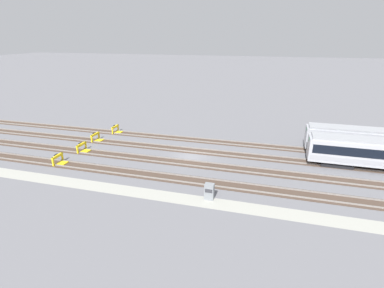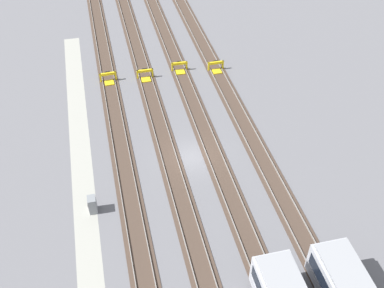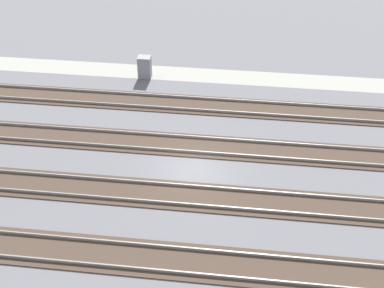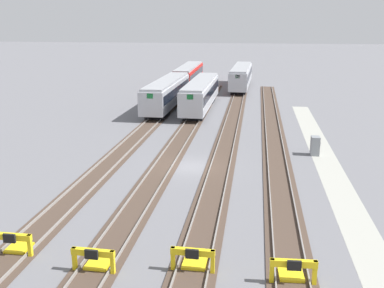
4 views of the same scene
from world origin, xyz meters
TOP-DOWN VIEW (x-y plane):
  - ground_plane at (0.00, 0.00)m, footprint 400.00×400.00m
  - service_walkway at (0.00, -10.52)m, footprint 54.00×2.00m
  - rail_track_nearest at (0.00, -6.57)m, footprint 90.00×2.24m
  - rail_track_near_inner at (0.00, -2.19)m, footprint 90.00×2.24m
  - rail_track_middle at (0.00, 2.19)m, footprint 90.00×2.24m
  - rail_track_far_inner at (0.00, 6.57)m, footprint 90.00×2.24m
  - subway_car_front_row_right_inner at (23.39, 6.57)m, footprint 18.03×3.03m
  - bumper_stop_nearest_track at (-15.05, -6.56)m, footprint 1.38×2.01m
  - bumper_stop_near_inner_track at (-14.70, -2.20)m, footprint 1.36×2.00m
  - bumper_stop_middle_track at (-15.37, 2.18)m, footprint 1.37×2.01m
  - bumper_stop_far_inner_track at (-14.47, 6.57)m, footprint 1.34×2.00m
  - electrical_cabinet at (4.61, -9.80)m, footprint 0.90×0.73m

SIDE VIEW (x-z plane):
  - ground_plane at x=0.00m, z-range 0.00..0.00m
  - service_walkway at x=0.00m, z-range 0.00..0.01m
  - rail_track_nearest at x=0.00m, z-range -0.06..0.15m
  - rail_track_near_inner at x=0.00m, z-range -0.06..0.15m
  - rail_track_middle at x=0.00m, z-range -0.06..0.15m
  - rail_track_far_inner at x=0.00m, z-range -0.06..0.15m
  - bumper_stop_nearest_track at x=-15.05m, z-range -0.10..1.12m
  - bumper_stop_near_inner_track at x=-14.70m, z-range -0.10..1.12m
  - bumper_stop_middle_track at x=-15.37m, z-range -0.10..1.12m
  - bumper_stop_far_inner_track at x=-14.47m, z-range -0.10..1.12m
  - electrical_cabinet at x=4.61m, z-range 0.00..1.60m
  - subway_car_front_row_right_inner at x=23.39m, z-range 0.19..3.89m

